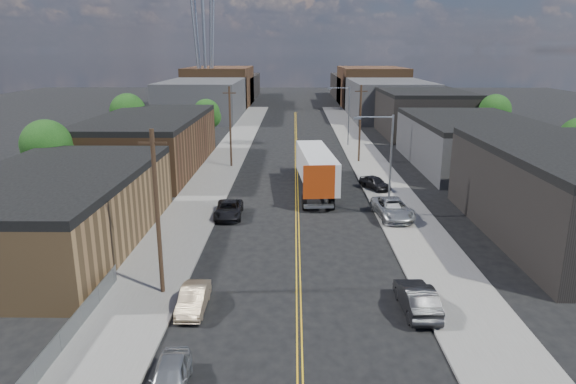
{
  "coord_description": "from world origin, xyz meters",
  "views": [
    {
      "loc": [
        -0.31,
        -18.15,
        14.16
      ],
      "look_at": [
        -0.81,
        24.11,
        2.5
      ],
      "focal_mm": 32.0,
      "sensor_mm": 36.0,
      "label": 1
    }
  ],
  "objects_px": {
    "car_right_lot_a": "(392,208)",
    "car_right_lot_b": "(393,211)",
    "car_right_oncoming": "(417,298)",
    "car_left_b": "(193,299)",
    "car_right_lot_c": "(375,183)",
    "car_ahead_truck": "(310,155)",
    "car_left_c": "(229,209)",
    "car_left_a": "(170,377)",
    "semi_truck": "(315,166)"
  },
  "relations": [
    {
      "from": "car_left_b",
      "to": "car_ahead_truck",
      "type": "relative_size",
      "value": 0.82
    },
    {
      "from": "semi_truck",
      "to": "car_right_oncoming",
      "type": "xyz_separation_m",
      "value": [
        4.66,
        -26.45,
        -1.7
      ]
    },
    {
      "from": "car_left_a",
      "to": "car_right_lot_c",
      "type": "relative_size",
      "value": 0.99
    },
    {
      "from": "car_left_a",
      "to": "car_right_lot_c",
      "type": "bearing_deg",
      "value": 63.37
    },
    {
      "from": "car_left_c",
      "to": "car_right_lot_c",
      "type": "height_order",
      "value": "car_right_lot_c"
    },
    {
      "from": "car_right_oncoming",
      "to": "car_right_lot_c",
      "type": "height_order",
      "value": "car_right_oncoming"
    },
    {
      "from": "car_left_b",
      "to": "car_right_lot_b",
      "type": "xyz_separation_m",
      "value": [
        14.15,
        16.0,
        0.15
      ]
    },
    {
      "from": "car_left_b",
      "to": "car_right_oncoming",
      "type": "bearing_deg",
      "value": -0.22
    },
    {
      "from": "car_left_a",
      "to": "car_left_b",
      "type": "distance_m",
      "value": 7.18
    },
    {
      "from": "car_right_lot_b",
      "to": "car_ahead_truck",
      "type": "relative_size",
      "value": 0.94
    },
    {
      "from": "car_left_c",
      "to": "semi_truck",
      "type": "bearing_deg",
      "value": 48.55
    },
    {
      "from": "car_right_lot_a",
      "to": "car_right_lot_b",
      "type": "relative_size",
      "value": 1.27
    },
    {
      "from": "car_right_lot_a",
      "to": "car_ahead_truck",
      "type": "xyz_separation_m",
      "value": [
        -6.46,
        25.27,
        -0.28
      ]
    },
    {
      "from": "car_right_oncoming",
      "to": "car_right_lot_a",
      "type": "xyz_separation_m",
      "value": [
        1.65,
        16.4,
        0.17
      ]
    },
    {
      "from": "car_right_oncoming",
      "to": "car_right_lot_b",
      "type": "distance_m",
      "value": 16.08
    },
    {
      "from": "car_left_a",
      "to": "car_ahead_truck",
      "type": "distance_m",
      "value": 49.4
    },
    {
      "from": "car_left_a",
      "to": "car_right_lot_b",
      "type": "height_order",
      "value": "car_right_lot_b"
    },
    {
      "from": "car_left_a",
      "to": "car_right_lot_b",
      "type": "bearing_deg",
      "value": 55.19
    },
    {
      "from": "car_right_oncoming",
      "to": "car_right_lot_c",
      "type": "bearing_deg",
      "value": -95.21
    },
    {
      "from": "car_left_c",
      "to": "car_right_lot_b",
      "type": "distance_m",
      "value": 14.26
    },
    {
      "from": "car_left_b",
      "to": "car_right_lot_a",
      "type": "relative_size",
      "value": 0.69
    },
    {
      "from": "car_left_b",
      "to": "car_right_lot_b",
      "type": "bearing_deg",
      "value": 48.3
    },
    {
      "from": "car_left_a",
      "to": "car_right_oncoming",
      "type": "relative_size",
      "value": 0.82
    },
    {
      "from": "car_ahead_truck",
      "to": "car_right_oncoming",
      "type": "bearing_deg",
      "value": -77.59
    },
    {
      "from": "car_right_oncoming",
      "to": "car_ahead_truck",
      "type": "distance_m",
      "value": 41.95
    },
    {
      "from": "car_right_oncoming",
      "to": "car_right_lot_b",
      "type": "xyz_separation_m",
      "value": [
        1.6,
        16.0,
        0.02
      ]
    },
    {
      "from": "car_left_c",
      "to": "car_left_b",
      "type": "bearing_deg",
      "value": -91.47
    },
    {
      "from": "car_right_lot_c",
      "to": "car_right_lot_b",
      "type": "bearing_deg",
      "value": -118.73
    },
    {
      "from": "car_right_lot_a",
      "to": "car_ahead_truck",
      "type": "relative_size",
      "value": 1.19
    },
    {
      "from": "car_right_oncoming",
      "to": "car_ahead_truck",
      "type": "height_order",
      "value": "car_right_oncoming"
    },
    {
      "from": "semi_truck",
      "to": "car_right_lot_a",
      "type": "distance_m",
      "value": 11.96
    },
    {
      "from": "car_right_lot_b",
      "to": "car_ahead_truck",
      "type": "height_order",
      "value": "car_right_lot_b"
    },
    {
      "from": "car_right_oncoming",
      "to": "car_right_lot_b",
      "type": "bearing_deg",
      "value": -97.4
    },
    {
      "from": "car_left_c",
      "to": "car_right_lot_a",
      "type": "height_order",
      "value": "car_right_lot_a"
    },
    {
      "from": "semi_truck",
      "to": "car_ahead_truck",
      "type": "distance_m",
      "value": 15.33
    },
    {
      "from": "car_right_lot_a",
      "to": "car_ahead_truck",
      "type": "distance_m",
      "value": 26.08
    },
    {
      "from": "semi_truck",
      "to": "car_right_lot_a",
      "type": "xyz_separation_m",
      "value": [
        6.31,
        -10.04,
        -1.53
      ]
    },
    {
      "from": "car_right_lot_a",
      "to": "car_right_lot_c",
      "type": "distance_m",
      "value": 9.6
    },
    {
      "from": "car_right_lot_a",
      "to": "car_right_lot_b",
      "type": "distance_m",
      "value": 0.43
    },
    {
      "from": "car_ahead_truck",
      "to": "car_right_lot_c",
      "type": "bearing_deg",
      "value": -61.92
    },
    {
      "from": "car_left_c",
      "to": "car_left_a",
      "type": "bearing_deg",
      "value": -90.69
    },
    {
      "from": "car_left_a",
      "to": "car_left_b",
      "type": "xyz_separation_m",
      "value": [
        -0.37,
        7.17,
        -0.01
      ]
    },
    {
      "from": "car_left_c",
      "to": "car_right_lot_a",
      "type": "relative_size",
      "value": 0.85
    },
    {
      "from": "car_left_c",
      "to": "car_right_lot_b",
      "type": "height_order",
      "value": "car_right_lot_b"
    },
    {
      "from": "car_left_a",
      "to": "car_left_c",
      "type": "height_order",
      "value": "car_left_c"
    },
    {
      "from": "car_right_lot_a",
      "to": "semi_truck",
      "type": "bearing_deg",
      "value": 116.28
    },
    {
      "from": "car_left_a",
      "to": "car_left_b",
      "type": "bearing_deg",
      "value": 88.85
    },
    {
      "from": "semi_truck",
      "to": "car_right_lot_c",
      "type": "height_order",
      "value": "semi_truck"
    },
    {
      "from": "car_left_b",
      "to": "car_right_lot_c",
      "type": "distance_m",
      "value": 29.6
    },
    {
      "from": "car_right_lot_a",
      "to": "car_right_lot_b",
      "type": "xyz_separation_m",
      "value": [
        -0.05,
        -0.4,
        -0.15
      ]
    }
  ]
}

